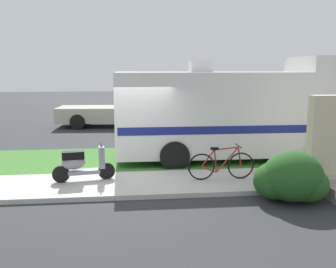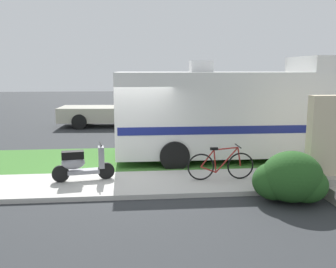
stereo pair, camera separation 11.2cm
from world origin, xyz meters
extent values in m
plane|color=#2D3033|center=(0.00, 0.00, 0.00)|extent=(80.00, 80.00, 0.00)
cube|color=beige|center=(0.00, -1.20, 0.06)|extent=(24.00, 2.00, 0.12)
cube|color=#3D752D|center=(0.00, 1.50, 0.04)|extent=(24.00, 3.40, 0.08)
cube|color=silver|center=(3.46, 1.40, 1.60)|extent=(7.81, 2.54, 2.61)
cube|color=silver|center=(6.45, 1.37, 3.16)|extent=(1.82, 2.37, 0.50)
cube|color=navy|center=(3.46, 1.40, 1.21)|extent=(7.65, 2.56, 0.24)
cube|color=silver|center=(2.29, 1.40, 3.09)|extent=(0.70, 0.61, 0.36)
cylinder|color=black|center=(5.88, 2.57, 0.45)|extent=(0.90, 0.29, 0.90)
cylinder|color=black|center=(5.87, 0.19, 0.45)|extent=(0.90, 0.29, 0.90)
cylinder|color=black|center=(1.33, 2.60, 0.45)|extent=(0.90, 0.29, 0.90)
cylinder|color=black|center=(1.31, 0.22, 0.45)|extent=(0.90, 0.29, 0.90)
cylinder|color=black|center=(-0.64, -0.84, 0.34)|extent=(0.45, 0.17, 0.44)
cylinder|color=black|center=(-1.79, -1.01, 0.34)|extent=(0.45, 0.17, 0.44)
cube|color=gray|center=(-1.22, -0.93, 0.36)|extent=(0.85, 0.40, 0.10)
cube|color=black|center=(-1.47, -0.96, 0.82)|extent=(0.59, 0.34, 0.20)
ellipsoid|color=gray|center=(-1.47, -0.96, 0.62)|extent=(0.64, 0.39, 0.36)
cube|color=gray|center=(-0.76, -0.85, 0.72)|extent=(0.19, 0.34, 0.56)
cylinder|color=black|center=(-0.76, -0.85, 1.07)|extent=(0.11, 0.50, 0.04)
sphere|color=white|center=(-0.76, -0.85, 0.90)|extent=(0.12, 0.12, 0.12)
torus|color=black|center=(2.91, -1.19, 0.48)|extent=(0.71, 0.05, 0.71)
torus|color=black|center=(1.84, -1.20, 0.48)|extent=(0.71, 0.05, 0.71)
cylinder|color=maroon|center=(2.54, -1.19, 0.65)|extent=(0.60, 0.04, 0.68)
cylinder|color=maroon|center=(2.22, -1.19, 0.62)|extent=(0.10, 0.04, 0.61)
cylinder|color=maroon|center=(2.50, -1.19, 0.95)|extent=(0.64, 0.04, 0.09)
cylinder|color=maroon|center=(2.05, -1.19, 0.40)|extent=(0.42, 0.04, 0.19)
cylinder|color=maroon|center=(2.01, -1.19, 0.70)|extent=(0.37, 0.04, 0.47)
cylinder|color=maroon|center=(2.87, -1.19, 0.73)|extent=(0.12, 0.04, 0.51)
cube|color=black|center=(2.19, -1.19, 0.96)|extent=(0.20, 0.10, 0.06)
cylinder|color=black|center=(2.82, -1.19, 1.02)|extent=(0.03, 0.52, 0.03)
cube|color=silver|center=(3.90, 6.31, 1.07)|extent=(2.62, 2.12, 1.58)
cube|color=black|center=(3.90, 6.31, 1.56)|extent=(2.50, 2.14, 0.44)
cube|color=silver|center=(6.68, 6.14, 0.63)|extent=(3.18, 2.16, 0.70)
cylinder|color=black|center=(3.65, 5.38, 0.38)|extent=(0.77, 0.29, 0.76)
cylinder|color=black|center=(3.76, 7.27, 0.38)|extent=(0.77, 0.29, 0.76)
cylinder|color=black|center=(6.99, 5.18, 0.38)|extent=(0.77, 0.29, 0.76)
cylinder|color=black|center=(7.10, 7.07, 0.38)|extent=(0.77, 0.29, 0.76)
cube|color=#B7B29E|center=(0.60, 8.96, 1.06)|extent=(2.63, 2.14, 1.56)
cube|color=black|center=(0.60, 8.96, 1.54)|extent=(2.51, 2.15, 0.44)
cube|color=#B7B29E|center=(-2.18, 9.14, 0.66)|extent=(3.19, 2.18, 0.76)
cylinder|color=black|center=(0.86, 9.89, 0.38)|extent=(0.77, 0.29, 0.76)
cylinder|color=black|center=(0.73, 8.00, 0.38)|extent=(0.77, 0.29, 0.76)
cylinder|color=black|center=(-2.48, 10.11, 0.38)|extent=(0.77, 0.29, 0.76)
cylinder|color=black|center=(-2.61, 8.22, 0.38)|extent=(0.77, 0.29, 0.76)
ellipsoid|color=#23511E|center=(3.64, -2.70, 0.62)|extent=(1.37, 1.23, 1.16)
ellipsoid|color=#23511E|center=(3.30, -2.56, 0.48)|extent=(1.03, 0.92, 0.87)
ellipsoid|color=#23511E|center=(3.95, -2.80, 0.44)|extent=(0.96, 0.86, 0.81)
cylinder|color=#19722D|center=(5.35, -0.85, 0.22)|extent=(0.07, 0.07, 0.20)
cylinder|color=#19722D|center=(5.35, -0.85, 0.34)|extent=(0.03, 0.03, 0.04)
cylinder|color=black|center=(5.35, -0.85, 0.37)|extent=(0.04, 0.04, 0.02)
camera|label=1|loc=(-0.01, -10.33, 3.01)|focal=39.12mm
camera|label=2|loc=(0.10, -10.35, 3.01)|focal=39.12mm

